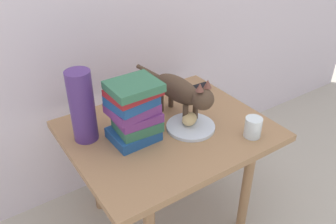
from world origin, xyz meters
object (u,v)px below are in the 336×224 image
(book_stack, at_px, (134,111))
(green_vase, at_px, (82,107))
(tv_remote, at_px, (196,89))
(candle_jar, at_px, (253,128))
(cat, at_px, (182,92))
(side_table, at_px, (168,141))
(plate, at_px, (191,127))
(bread_roll, at_px, (189,119))

(book_stack, bearing_deg, green_vase, 145.29)
(book_stack, distance_m, tv_remote, 0.51)
(book_stack, distance_m, green_vase, 0.20)
(book_stack, xyz_separation_m, tv_remote, (0.46, 0.19, -0.12))
(tv_remote, bearing_deg, book_stack, -155.83)
(candle_jar, bearing_deg, cat, 120.45)
(candle_jar, bearing_deg, green_vase, 147.31)
(side_table, height_order, cat, cat)
(cat, relative_size, tv_remote, 3.18)
(side_table, bearing_deg, book_stack, 175.35)
(plate, distance_m, book_stack, 0.27)
(green_vase, bearing_deg, plate, -24.45)
(plate, bearing_deg, cat, 80.46)
(bread_roll, distance_m, book_stack, 0.26)
(bread_roll, bearing_deg, side_table, 152.72)
(tv_remote, bearing_deg, cat, -139.79)
(plate, xyz_separation_m, candle_jar, (0.17, -0.19, 0.03))
(bread_roll, distance_m, green_vase, 0.44)
(cat, distance_m, book_stack, 0.25)
(plate, bearing_deg, candle_jar, -46.77)
(side_table, xyz_separation_m, book_stack, (-0.15, 0.01, 0.20))
(book_stack, bearing_deg, tv_remote, 22.43)
(plate, relative_size, bread_roll, 2.58)
(book_stack, xyz_separation_m, candle_jar, (0.41, -0.25, -0.09))
(side_table, relative_size, plate, 4.01)
(side_table, distance_m, tv_remote, 0.37)
(book_stack, relative_size, green_vase, 0.87)
(cat, relative_size, candle_jar, 5.62)
(bread_roll, xyz_separation_m, cat, (0.01, 0.07, 0.09))
(side_table, distance_m, bread_roll, 0.14)
(candle_jar, bearing_deg, tv_remote, 83.44)
(plate, height_order, bread_roll, bread_roll)
(side_table, height_order, bread_roll, bread_roll)
(plate, relative_size, book_stack, 0.80)
(side_table, height_order, candle_jar, candle_jar)
(plate, distance_m, green_vase, 0.46)
(book_stack, relative_size, candle_jar, 3.05)
(bread_roll, height_order, cat, cat)
(book_stack, xyz_separation_m, green_vase, (-0.16, 0.11, 0.02))
(green_vase, height_order, tv_remote, green_vase)
(side_table, height_order, book_stack, book_stack)
(side_table, distance_m, book_stack, 0.25)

